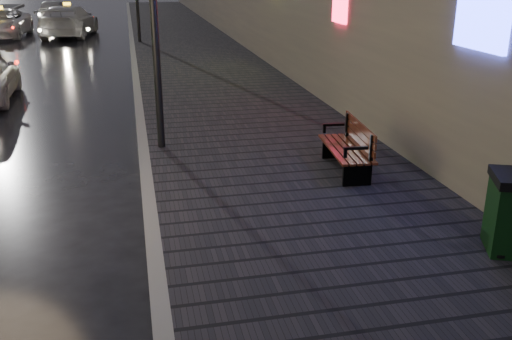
# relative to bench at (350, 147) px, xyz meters

# --- Properties ---
(sidewalk) EXTENTS (4.60, 58.00, 0.15)m
(sidewalk) POSITION_rel_bench_xyz_m (-0.98, 17.06, -0.50)
(sidewalk) COLOR black
(sidewalk) RESTS_ON ground
(curb) EXTENTS (0.20, 58.00, 0.15)m
(curb) POSITION_rel_bench_xyz_m (-3.38, 17.06, -0.50)
(curb) COLOR slate
(curb) RESTS_ON ground
(bench) EXTENTS (0.72, 1.70, 0.85)m
(bench) POSITION_rel_bench_xyz_m (0.00, 0.00, 0.00)
(bench) COLOR black
(bench) RESTS_ON sidewalk
(taxi_mid) EXTENTS (2.84, 5.49, 1.52)m
(taxi_mid) POSITION_rel_bench_xyz_m (-6.38, 22.04, 0.19)
(taxi_mid) COLOR silver
(taxi_mid) RESTS_ON ground
(taxi_far) EXTENTS (2.45, 4.99, 1.36)m
(taxi_far) POSITION_rel_bench_xyz_m (-9.64, 22.46, 0.11)
(taxi_far) COLOR silver
(taxi_far) RESTS_ON ground
(car_far) EXTENTS (1.70, 4.08, 1.38)m
(car_far) POSITION_rel_bench_xyz_m (-8.03, 30.29, 0.12)
(car_far) COLOR #9E9FA6
(car_far) RESTS_ON ground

